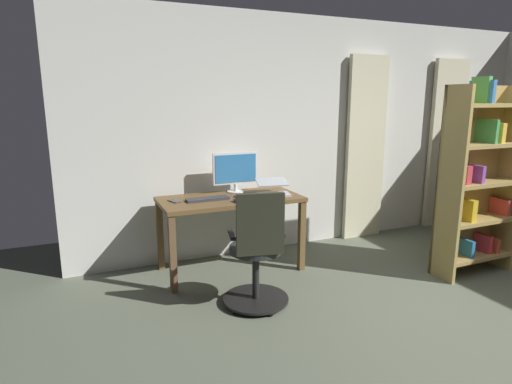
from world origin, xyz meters
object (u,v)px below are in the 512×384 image
(cell_phone_by_monitor, at_px, (175,201))
(desk, at_px, (230,207))
(computer_keyboard, at_px, (208,199))
(office_chair, at_px, (257,255))
(cell_phone_face_up, at_px, (240,197))
(computer_monitor, at_px, (235,170))
(bookshelf, at_px, (476,181))
(piano_keyboard, at_px, (494,183))
(computer_mouse, at_px, (237,200))
(laptop, at_px, (273,190))

(cell_phone_by_monitor, bearing_deg, desk, 155.31)
(computer_keyboard, bearing_deg, office_chair, 101.34)
(desk, xyz_separation_m, cell_phone_face_up, (-0.08, 0.06, 0.11))
(computer_keyboard, xyz_separation_m, cell_phone_by_monitor, (0.30, -0.07, -0.01))
(computer_monitor, distance_m, bookshelf, 2.37)
(computer_keyboard, relative_size, piano_keyboard, 0.36)
(cell_phone_by_monitor, distance_m, piano_keyboard, 3.82)
(cell_phone_by_monitor, bearing_deg, bookshelf, 138.74)
(computer_mouse, bearing_deg, computer_monitor, -109.49)
(desk, bearing_deg, cell_phone_by_monitor, -3.90)
(desk, distance_m, computer_mouse, 0.25)
(computer_mouse, relative_size, cell_phone_by_monitor, 0.69)
(office_chair, height_order, bookshelf, bookshelf)
(laptop, bearing_deg, bookshelf, 164.75)
(office_chair, bearing_deg, computer_mouse, 97.64)
(computer_mouse, xyz_separation_m, cell_phone_face_up, (-0.10, -0.16, -0.01))
(laptop, xyz_separation_m, computer_mouse, (0.46, 0.16, -0.03))
(computer_keyboard, bearing_deg, bookshelf, 158.53)
(laptop, bearing_deg, office_chair, 69.20)
(cell_phone_by_monitor, height_order, piano_keyboard, piano_keyboard)
(office_chair, relative_size, bookshelf, 0.53)
(cell_phone_face_up, height_order, bookshelf, bookshelf)
(bookshelf, bearing_deg, computer_keyboard, -21.47)
(cell_phone_by_monitor, xyz_separation_m, piano_keyboard, (-3.80, 0.40, -0.05))
(bookshelf, height_order, piano_keyboard, bookshelf)
(laptop, distance_m, bookshelf, 1.97)
(office_chair, xyz_separation_m, laptop, (-0.52, -0.78, 0.35))
(computer_mouse, relative_size, piano_keyboard, 0.09)
(desk, height_order, computer_keyboard, computer_keyboard)
(cell_phone_face_up, bearing_deg, cell_phone_by_monitor, -26.71)
(cell_phone_face_up, bearing_deg, computer_mouse, 39.86)
(laptop, distance_m, cell_phone_by_monitor, 0.99)
(office_chair, xyz_separation_m, computer_keyboard, (0.16, -0.82, 0.31))
(laptop, xyz_separation_m, piano_keyboard, (-2.81, 0.31, -0.09))
(desk, height_order, office_chair, office_chair)
(desk, bearing_deg, computer_keyboard, 6.67)
(bookshelf, xyz_separation_m, piano_keyboard, (-1.07, -0.61, -0.21))
(desk, xyz_separation_m, piano_keyboard, (-3.25, 0.37, 0.06))
(computer_monitor, xyz_separation_m, cell_phone_by_monitor, (0.68, 0.17, -0.23))
(cell_phone_by_monitor, bearing_deg, piano_keyboard, 153.14)
(office_chair, bearing_deg, laptop, 69.91)
(office_chair, xyz_separation_m, computer_mouse, (-0.06, -0.63, 0.32))
(office_chair, height_order, piano_keyboard, office_chair)
(office_chair, bearing_deg, computer_monitor, 91.91)
(cell_phone_face_up, xyz_separation_m, piano_keyboard, (-3.17, 0.31, -0.05))
(computer_mouse, bearing_deg, cell_phone_by_monitor, -25.29)
(laptop, relative_size, cell_phone_face_up, 2.60)
(computer_mouse, distance_m, cell_phone_face_up, 0.19)
(desk, height_order, computer_monitor, computer_monitor)
(desk, relative_size, laptop, 3.71)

